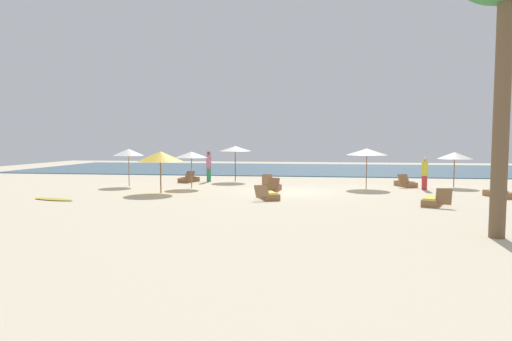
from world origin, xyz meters
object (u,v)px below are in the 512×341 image
object	(u,v)px
lounger_0	(189,179)
lounger_5	(433,201)
lounger_4	(500,194)
surfboard	(54,199)
umbrella_1	(160,156)
person_0	(209,166)
umbrella_5	(367,152)
lounger_3	(268,195)
umbrella_3	(455,156)
lounger_2	(269,183)
person_1	(425,173)
lounger_6	(273,188)
umbrella_0	(191,155)
lounger_1	(405,184)
umbrella_4	(235,149)
umbrella_2	(128,152)

from	to	relation	value
lounger_0	lounger_5	bearing A→B (deg)	-32.15
lounger_4	surfboard	bearing A→B (deg)	-169.58
umbrella_1	lounger_0	size ratio (longest dim) A/B	1.28
person_0	umbrella_5	bearing A→B (deg)	-14.45
lounger_3	lounger_5	xyz separation A→B (m)	(6.73, -0.91, 0.00)
umbrella_3	lounger_2	bearing A→B (deg)	-174.50
person_1	umbrella_5	bearing A→B (deg)	174.00
lounger_2	lounger_6	xyz separation A→B (m)	(0.46, -2.39, 0.01)
umbrella_0	person_1	distance (m)	12.49
umbrella_5	lounger_2	bearing A→B (deg)	176.58
umbrella_1	lounger_0	world-z (taller)	umbrella_1
umbrella_5	lounger_2	world-z (taller)	umbrella_5
umbrella_1	lounger_2	bearing A→B (deg)	38.01
lounger_2	lounger_4	distance (m)	11.45
lounger_1	person_1	world-z (taller)	person_1
lounger_1	lounger_4	world-z (taller)	lounger_1
lounger_5	umbrella_3	bearing A→B (deg)	67.49
lounger_3	lounger_4	distance (m)	10.62
umbrella_3	lounger_3	world-z (taller)	umbrella_3
lounger_4	lounger_6	world-z (taller)	lounger_6
lounger_1	person_1	bearing A→B (deg)	-64.30
lounger_1	lounger_3	xyz separation A→B (m)	(-7.08, -6.12, -0.00)
umbrella_3	person_0	xyz separation A→B (m)	(-14.36, 1.12, -0.77)
umbrella_5	lounger_0	world-z (taller)	umbrella_5
lounger_1	lounger_6	distance (m)	7.83
lounger_6	person_0	distance (m)	6.45
umbrella_3	person_0	distance (m)	14.42
lounger_4	lounger_5	size ratio (longest dim) A/B	1.03
umbrella_4	lounger_2	size ratio (longest dim) A/B	1.31
umbrella_3	umbrella_0	bearing A→B (deg)	-170.15
lounger_6	person_1	world-z (taller)	person_1
umbrella_4	lounger_3	distance (m)	8.64
umbrella_5	surfboard	world-z (taller)	umbrella_5
umbrella_1	person_0	xyz separation A→B (m)	(0.90, 6.01, -0.82)
umbrella_2	lounger_0	distance (m)	4.18
umbrella_4	lounger_0	size ratio (longest dim) A/B	1.28
umbrella_2	person_1	bearing A→B (deg)	1.37
lounger_2	surfboard	xyz separation A→B (m)	(-8.73, -6.94, -0.14)
lounger_5	surfboard	world-z (taller)	lounger_5
umbrella_2	lounger_3	world-z (taller)	umbrella_2
lounger_0	lounger_2	xyz separation A→B (m)	(5.24, -1.62, -0.01)
umbrella_0	umbrella_2	world-z (taller)	umbrella_2
umbrella_2	umbrella_5	xyz separation A→B (m)	(13.32, 0.70, 0.06)
umbrella_2	lounger_3	distance (m)	9.70
umbrella_4	umbrella_0	bearing A→B (deg)	-112.25
lounger_4	person_0	xyz separation A→B (m)	(-15.05, 5.42, 0.82)
umbrella_5	umbrella_0	bearing A→B (deg)	-172.83
lounger_3	lounger_5	bearing A→B (deg)	-7.72
person_0	lounger_2	bearing A→B (deg)	-27.32
lounger_1	umbrella_2	bearing A→B (deg)	-173.40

